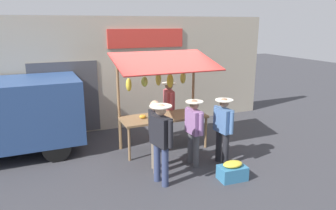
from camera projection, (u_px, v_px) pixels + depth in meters
name	position (u px, v px, depth m)	size (l,w,h in m)	color
ground_plane	(164.00, 148.00, 8.30)	(40.00, 40.00, 0.00)	#38383D
street_backdrop	(135.00, 73.00, 9.80)	(9.00, 0.30, 3.40)	#B2A893
market_stall	(162.00, 91.00, 7.93)	(2.50, 1.46, 2.50)	olive
vendor_with_sunhat	(169.00, 105.00, 8.91)	(0.42, 0.68, 1.62)	#232328
shopper_with_shopping_bag	(223.00, 126.00, 7.19)	(0.41, 0.68, 1.57)	#232328
shopper_in_striped_shirt	(194.00, 127.00, 7.13)	(0.40, 0.67, 1.55)	#4C4C51
shopper_in_grey_tee	(155.00, 131.00, 6.81)	(0.31, 0.68, 1.61)	#726656
shopper_with_ponytail	(161.00, 137.00, 6.23)	(0.44, 0.70, 1.69)	navy
produce_crate_near	(232.00, 171.00, 6.60)	(0.60, 0.41, 0.41)	teal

